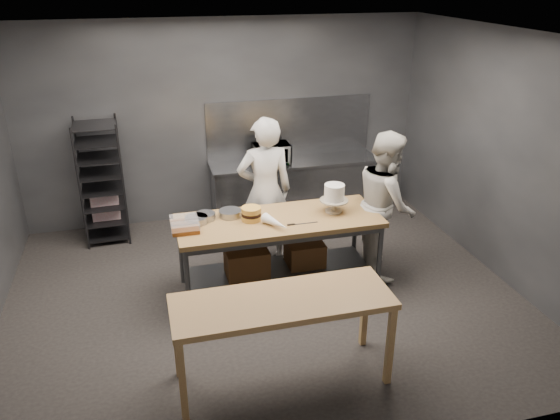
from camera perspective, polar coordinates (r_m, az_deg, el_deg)
The scene contains 16 objects.
ground at distance 6.65m, azimuth -1.63°, elevation -8.93°, with size 6.00×6.00×0.00m, color black.
back_wall at distance 8.31m, azimuth -5.74°, elevation 9.15°, with size 6.00×0.04×3.00m, color #4C4F54.
work_table at distance 6.56m, azimuth -0.41°, elevation -3.61°, with size 2.40×0.90×0.92m.
near_counter at distance 4.99m, azimuth 0.24°, elevation -10.12°, with size 2.00×0.70×0.90m.
back_counter at distance 8.55m, azimuth 1.53°, elevation 2.29°, with size 2.60×0.60×0.90m.
splashback_panel at distance 8.54m, azimuth 1.03°, elevation 8.62°, with size 2.60×0.02×0.90m, color slate.
speed_rack at distance 8.06m, azimuth -18.09°, elevation 2.75°, with size 0.62×0.67×1.75m.
chef_behind at distance 7.01m, azimuth -1.59°, elevation 1.93°, with size 0.72×0.47×1.96m, color silver.
chef_right at distance 6.91m, azimuth 10.99°, elevation 0.65°, with size 0.90×0.70×1.85m, color beige.
microwave at distance 8.26m, azimuth -0.91°, elevation 5.91°, with size 0.54×0.37×0.30m, color black.
frosted_cake_stand at distance 6.52m, azimuth 5.69°, elevation 1.59°, with size 0.34×0.34×0.35m.
layer_cake at distance 6.34m, azimuth -3.02°, elevation -0.40°, with size 0.23×0.23×0.16m.
cake_pans at distance 6.42m, azimuth -7.20°, elevation -0.66°, with size 0.67×0.34×0.07m.
piping_bag at distance 6.15m, azimuth -0.45°, elevation -1.35°, with size 0.12×0.12×0.38m, color white.
offset_spatula at distance 6.26m, azimuth 1.93°, elevation -1.47°, with size 0.36×0.02×0.02m.
pastry_clamshells at distance 6.22m, azimuth -9.94°, elevation -1.48°, with size 0.31×0.39×0.11m.
Camera 1 is at (-1.24, -5.44, 3.61)m, focal length 35.00 mm.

